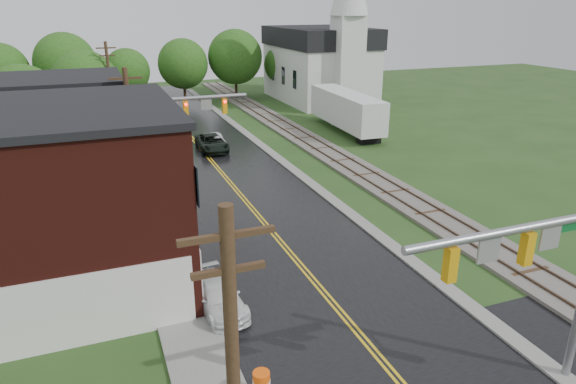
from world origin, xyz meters
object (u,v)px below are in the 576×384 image
traffic_signal_far (175,117)px  utility_pole_b (132,143)px  sedan_silver (214,141)px  church (323,57)px  utility_pole_c (111,88)px  tree_left_c (26,102)px  brick_building (11,207)px  suv_dark (212,143)px  traffic_signal_near (543,260)px  tree_left_e (87,85)px  pickup_white (218,296)px  semi_trailer (347,109)px

traffic_signal_far → utility_pole_b: (-3.33, -5.00, -0.25)m
sedan_silver → church: bearing=38.4°
utility_pole_c → tree_left_c: (-7.05, -4.10, -0.21)m
brick_building → church: size_ratio=0.71×
suv_dark → utility_pole_b: bearing=-118.7°
traffic_signal_far → sedan_silver: (4.70, 9.27, -4.36)m
church → traffic_signal_near: size_ratio=2.72×
traffic_signal_near → tree_left_c: bearing=114.6°
traffic_signal_far → sedan_silver: size_ratio=1.97×
traffic_signal_far → tree_left_e: (-5.38, 18.90, -0.16)m
brick_building → tree_left_c: (-1.36, 24.90, 0.36)m
utility_pole_c → tree_left_c: bearing=-149.8°
traffic_signal_near → pickup_white: 12.63m
utility_pole_c → tree_left_e: 2.79m
suv_dark → semi_trailer: semi_trailer is taller
church → utility_pole_b: 41.55m
tree_left_e → semi_trailer: 25.56m
utility_pole_b → suv_dark: utility_pole_b is taller
traffic_signal_near → sedan_silver: bearing=93.7°
traffic_signal_near → sedan_silver: size_ratio=1.97×
tree_left_e → utility_pole_b: bearing=-85.1°
church → traffic_signal_far: church is taller
traffic_signal_far → tree_left_c: (-10.38, 12.90, -0.46)m
semi_trailer → traffic_signal_near: bearing=-108.2°
traffic_signal_near → pickup_white: traffic_signal_near is taller
tree_left_c → suv_dark: size_ratio=1.52×
church → sedan_silver: (-18.77, -17.47, -5.22)m
utility_pole_c → brick_building: bearing=-101.1°
traffic_signal_far → utility_pole_c: bearing=101.1°
utility_pole_c → pickup_white: utility_pole_c is taller
suv_dark → sedan_silver: 1.08m
semi_trailer → brick_building: bearing=-141.0°
brick_building → traffic_signal_far: brick_building is taller
traffic_signal_near → traffic_signal_far: size_ratio=1.00×
tree_left_c → pickup_white: (9.09, -29.37, -3.91)m
utility_pole_c → tree_left_c: size_ratio=1.18×
suv_dark → pickup_white: bearing=-101.5°
utility_pole_c → tree_left_e: size_ratio=1.10×
utility_pole_b → brick_building: bearing=-129.1°
utility_pole_b → pickup_white: bearing=-79.9°
suv_dark → semi_trailer: bearing=9.3°
traffic_signal_far → tree_left_c: 16.56m
brick_building → utility_pole_c: utility_pole_c is taller
traffic_signal_near → tree_left_c: tree_left_c is taller
tree_left_c → suv_dark: (14.65, -4.62, -3.81)m
utility_pole_b → utility_pole_c: 22.00m
tree_left_c → sedan_silver: (15.08, -3.63, -3.90)m
brick_building → utility_pole_c: (5.68, 29.00, 0.57)m
traffic_signal_near → semi_trailer: size_ratio=0.58×
traffic_signal_far → tree_left_c: tree_left_c is taller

